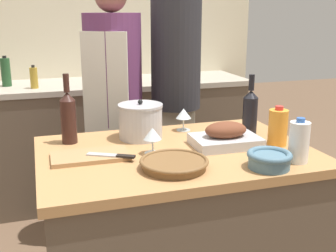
# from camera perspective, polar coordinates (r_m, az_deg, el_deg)

# --- Properties ---
(kitchen_island) EXTENTS (1.20, 0.81, 0.86)m
(kitchen_island) POSITION_cam_1_polar(r_m,az_deg,el_deg) (2.05, 1.07, -14.79)
(kitchen_island) COLOR brown
(kitchen_island) RESTS_ON ground_plane
(back_counter) EXTENTS (2.12, 0.60, 0.93)m
(back_counter) POSITION_cam_1_polar(r_m,az_deg,el_deg) (3.41, -7.24, -1.67)
(back_counter) COLOR brown
(back_counter) RESTS_ON ground_plane
(back_wall) EXTENTS (2.62, 0.10, 2.55)m
(back_wall) POSITION_cam_1_polar(r_m,az_deg,el_deg) (3.61, -8.73, 12.29)
(back_wall) COLOR beige
(back_wall) RESTS_ON ground_plane
(roasting_pan) EXTENTS (0.31, 0.22, 0.11)m
(roasting_pan) POSITION_cam_1_polar(r_m,az_deg,el_deg) (1.94, 7.80, -1.45)
(roasting_pan) COLOR #BCBCC1
(roasting_pan) RESTS_ON kitchen_island
(wicker_basket) EXTENTS (0.27, 0.27, 0.04)m
(wicker_basket) POSITION_cam_1_polar(r_m,az_deg,el_deg) (1.65, 0.83, -5.08)
(wicker_basket) COLOR brown
(wicker_basket) RESTS_ON kitchen_island
(cutting_board) EXTENTS (0.32, 0.18, 0.02)m
(cutting_board) POSITION_cam_1_polar(r_m,az_deg,el_deg) (1.80, -10.49, -4.04)
(cutting_board) COLOR #AD7F51
(cutting_board) RESTS_ON kitchen_island
(stock_pot) EXTENTS (0.21, 0.21, 0.19)m
(stock_pot) POSITION_cam_1_polar(r_m,az_deg,el_deg) (2.03, -3.73, 0.65)
(stock_pot) COLOR #B7B7BC
(stock_pot) RESTS_ON kitchen_island
(mixing_bowl) EXTENTS (0.18, 0.18, 0.07)m
(mixing_bowl) POSITION_cam_1_polar(r_m,az_deg,el_deg) (1.70, 13.55, -4.37)
(mixing_bowl) COLOR slate
(mixing_bowl) RESTS_ON kitchen_island
(juice_jug) EXTENTS (0.09, 0.09, 0.18)m
(juice_jug) POSITION_cam_1_polar(r_m,az_deg,el_deg) (1.98, 14.66, -0.16)
(juice_jug) COLOR orange
(juice_jug) RESTS_ON kitchen_island
(milk_jug) EXTENTS (0.08, 0.08, 0.19)m
(milk_jug) POSITION_cam_1_polar(r_m,az_deg,el_deg) (1.78, 17.31, -2.07)
(milk_jug) COLOR white
(milk_jug) RESTS_ON kitchen_island
(wine_bottle_green) EXTENTS (0.07, 0.07, 0.30)m
(wine_bottle_green) POSITION_cam_1_polar(r_m,az_deg,el_deg) (2.12, 11.06, 1.99)
(wine_bottle_green) COLOR black
(wine_bottle_green) RESTS_ON kitchen_island
(wine_bottle_dark) EXTENTS (0.07, 0.07, 0.33)m
(wine_bottle_dark) POSITION_cam_1_polar(r_m,az_deg,el_deg) (1.99, -13.35, 1.31)
(wine_bottle_dark) COLOR #381E19
(wine_bottle_dark) RESTS_ON kitchen_island
(wine_glass_left) EXTENTS (0.08, 0.08, 0.12)m
(wine_glass_left) POSITION_cam_1_polar(r_m,az_deg,el_deg) (1.80, -2.11, -1.21)
(wine_glass_left) COLOR silver
(wine_glass_left) RESTS_ON kitchen_island
(wine_glass_right) EXTENTS (0.08, 0.08, 0.12)m
(wine_glass_right) POSITION_cam_1_polar(r_m,az_deg,el_deg) (2.15, 2.12, 1.57)
(wine_glass_right) COLOR silver
(wine_glass_right) RESTS_ON kitchen_island
(knife_chef) EXTENTS (0.19, 0.12, 0.01)m
(knife_chef) POSITION_cam_1_polar(r_m,az_deg,el_deg) (1.76, -7.50, -3.98)
(knife_chef) COLOR #B7B7BC
(knife_chef) RESTS_ON cutting_board
(condiment_bottle_tall) EXTENTS (0.07, 0.07, 0.22)m
(condiment_bottle_tall) POSITION_cam_1_polar(r_m,az_deg,el_deg) (3.27, -21.11, 6.83)
(condiment_bottle_tall) COLOR #234C28
(condiment_bottle_tall) RESTS_ON back_counter
(condiment_bottle_short) EXTENTS (0.05, 0.05, 0.16)m
(condiment_bottle_short) POSITION_cam_1_polar(r_m,az_deg,el_deg) (3.12, -17.71, 6.25)
(condiment_bottle_short) COLOR #B28E2D
(condiment_bottle_short) RESTS_ON back_counter
(condiment_bottle_extra) EXTENTS (0.06, 0.06, 0.13)m
(condiment_bottle_extra) POSITION_cam_1_polar(r_m,az_deg,el_deg) (3.21, -6.96, 6.80)
(condiment_bottle_extra) COLOR #332D28
(condiment_bottle_extra) RESTS_ON back_counter
(person_cook_aproned) EXTENTS (0.37, 0.39, 1.64)m
(person_cook_aproned) POSITION_cam_1_polar(r_m,az_deg,el_deg) (2.64, -7.30, 3.10)
(person_cook_aproned) COLOR beige
(person_cook_aproned) RESTS_ON ground_plane
(person_cook_guest) EXTENTS (0.31, 0.31, 1.78)m
(person_cook_guest) POSITION_cam_1_polar(r_m,az_deg,el_deg) (2.68, 1.05, 5.54)
(person_cook_guest) COLOR beige
(person_cook_guest) RESTS_ON ground_plane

